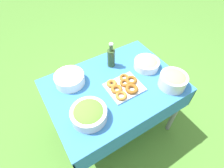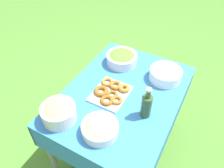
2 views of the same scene
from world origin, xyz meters
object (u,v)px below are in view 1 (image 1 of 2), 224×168
object	(u,v)px
pasta_bowl	(147,63)
bread_bowl	(173,80)
olive_oil_bottle	(111,57)
donut_platter	(124,86)
plate_stack	(70,79)
salad_bowl	(89,113)

from	to	relation	value
pasta_bowl	bread_bowl	size ratio (longest dim) A/B	1.02
pasta_bowl	olive_oil_bottle	world-z (taller)	olive_oil_bottle
donut_platter	olive_oil_bottle	world-z (taller)	olive_oil_bottle
pasta_bowl	plate_stack	distance (m)	0.76
pasta_bowl	olive_oil_bottle	size ratio (longest dim) A/B	0.95
bread_bowl	donut_platter	bearing A→B (deg)	152.53
donut_platter	plate_stack	bearing A→B (deg)	140.32
plate_stack	bread_bowl	bearing A→B (deg)	-33.95
bread_bowl	pasta_bowl	bearing A→B (deg)	97.01
salad_bowl	pasta_bowl	size ratio (longest dim) A/B	1.13
salad_bowl	bread_bowl	world-z (taller)	bread_bowl
pasta_bowl	olive_oil_bottle	distance (m)	0.36
olive_oil_bottle	pasta_bowl	bearing A→B (deg)	-36.06
donut_platter	bread_bowl	size ratio (longest dim) A/B	1.28
pasta_bowl	donut_platter	size ratio (longest dim) A/B	0.80
salad_bowl	donut_platter	bearing A→B (deg)	15.07
donut_platter	pasta_bowl	bearing A→B (deg)	17.61
salad_bowl	olive_oil_bottle	bearing A→B (deg)	42.53
olive_oil_bottle	bread_bowl	xyz separation A→B (m)	(0.33, -0.52, -0.03)
salad_bowl	bread_bowl	bearing A→B (deg)	-6.77
olive_oil_bottle	plate_stack	bearing A→B (deg)	-179.62
salad_bowl	pasta_bowl	distance (m)	0.79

